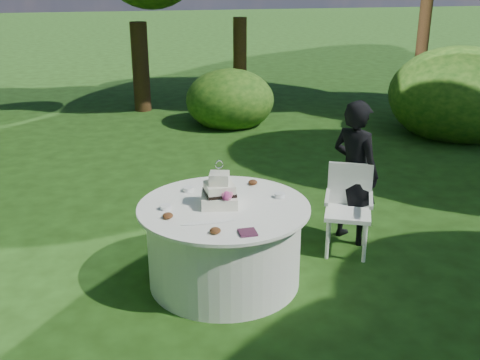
% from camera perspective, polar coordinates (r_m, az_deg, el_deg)
% --- Properties ---
extents(ground, '(80.00, 80.00, 0.00)m').
position_cam_1_polar(ground, '(5.39, -1.57, -10.14)').
color(ground, '#1A360E').
rests_on(ground, ground).
extents(napkins, '(0.14, 0.14, 0.02)m').
position_cam_1_polar(napkins, '(4.51, 0.78, -5.35)').
color(napkins, '#4C2039').
rests_on(napkins, table).
extents(feather_plume, '(0.48, 0.07, 0.01)m').
position_cam_1_polar(feather_plume, '(4.70, -3.24, -4.31)').
color(feather_plume, white).
rests_on(feather_plume, table).
extents(guest, '(0.59, 0.67, 1.54)m').
position_cam_1_polar(guest, '(5.99, 11.57, 0.78)').
color(guest, black).
rests_on(guest, ground).
extents(table, '(1.56, 1.56, 0.77)m').
position_cam_1_polar(table, '(5.21, -1.62, -6.46)').
color(table, silver).
rests_on(table, ground).
extents(cake, '(0.37, 0.37, 0.43)m').
position_cam_1_polar(cake, '(5.01, -2.08, -1.34)').
color(cake, white).
rests_on(cake, table).
extents(chair, '(0.60, 0.60, 0.91)m').
position_cam_1_polar(chair, '(5.86, 10.98, -2.26)').
color(chair, white).
rests_on(chair, ground).
extents(votives, '(1.16, 0.49, 0.04)m').
position_cam_1_polar(votives, '(5.18, -2.91, -1.75)').
color(votives, white).
rests_on(votives, table).
extents(petal_cups, '(1.00, 1.09, 0.05)m').
position_cam_1_polar(petal_cups, '(4.94, -2.66, -2.83)').
color(petal_cups, '#562D16').
rests_on(petal_cups, table).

